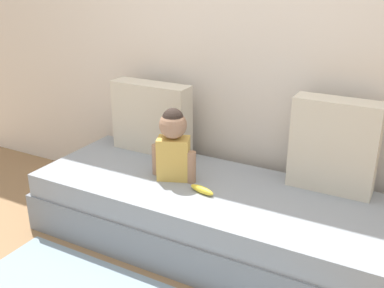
# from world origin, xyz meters

# --- Properties ---
(ground_plane) EXTENTS (12.00, 12.00, 0.00)m
(ground_plane) POSITION_xyz_m (0.00, 0.00, 0.00)
(ground_plane) COLOR #93704C
(back_wall) EXTENTS (5.46, 0.10, 2.56)m
(back_wall) POSITION_xyz_m (0.00, 0.54, 1.28)
(back_wall) COLOR silver
(back_wall) RESTS_ON ground
(couch) EXTENTS (2.26, 0.83, 0.40)m
(couch) POSITION_xyz_m (0.00, 0.00, 0.20)
(couch) COLOR gray
(couch) RESTS_ON ground
(throw_pillow_left) EXTENTS (0.57, 0.16, 0.49)m
(throw_pillow_left) POSITION_xyz_m (-0.62, 0.31, 0.64)
(throw_pillow_left) COLOR beige
(throw_pillow_left) RESTS_ON couch
(throw_pillow_right) EXTENTS (0.48, 0.16, 0.54)m
(throw_pillow_right) POSITION_xyz_m (0.62, 0.31, 0.67)
(throw_pillow_right) COLOR beige
(throw_pillow_right) RESTS_ON couch
(toddler) EXTENTS (0.31, 0.19, 0.45)m
(toddler) POSITION_xyz_m (-0.26, -0.00, 0.64)
(toddler) COLOR gold
(toddler) RESTS_ON couch
(banana) EXTENTS (0.18, 0.08, 0.04)m
(banana) POSITION_xyz_m (-0.01, -0.09, 0.42)
(banana) COLOR yellow
(banana) RESTS_ON couch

